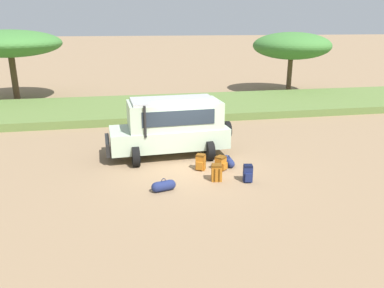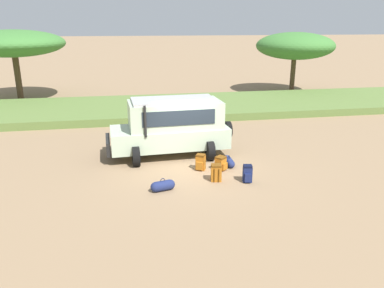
{
  "view_description": "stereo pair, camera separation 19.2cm",
  "coord_description": "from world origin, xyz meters",
  "px_view_note": "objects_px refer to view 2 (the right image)",
  "views": [
    {
      "loc": [
        -2.57,
        -13.5,
        5.43
      ],
      "look_at": [
        0.05,
        -0.09,
        1.0
      ],
      "focal_mm": 35.0,
      "sensor_mm": 36.0,
      "label": 1
    },
    {
      "loc": [
        -2.38,
        -13.53,
        5.43
      ],
      "look_at": [
        0.05,
        -0.09,
        1.0
      ],
      "focal_mm": 35.0,
      "sensor_mm": 36.0,
      "label": 2
    }
  ],
  "objects_px": {
    "backpack_beside_front_wheel": "(216,173)",
    "backpack_outermost": "(247,174)",
    "safari_vehicle": "(172,126)",
    "acacia_tree_left_mid": "(13,43)",
    "duffel_bag_low_black_case": "(163,186)",
    "acacia_tree_centre_back": "(295,46)",
    "backpack_near_rear_wheel": "(221,163)",
    "duffel_bag_soft_canvas": "(229,162)",
    "backpack_cluster_center": "(201,162)"
  },
  "relations": [
    {
      "from": "backpack_beside_front_wheel",
      "to": "backpack_outermost",
      "type": "bearing_deg",
      "value": -16.23
    },
    {
      "from": "safari_vehicle",
      "to": "duffel_bag_soft_canvas",
      "type": "height_order",
      "value": "safari_vehicle"
    },
    {
      "from": "backpack_beside_front_wheel",
      "to": "backpack_outermost",
      "type": "xyz_separation_m",
      "value": [
        1.07,
        -0.31,
        0.0
      ]
    },
    {
      "from": "duffel_bag_soft_canvas",
      "to": "acacia_tree_centre_back",
      "type": "distance_m",
      "value": 18.05
    },
    {
      "from": "backpack_outermost",
      "to": "duffel_bag_soft_canvas",
      "type": "bearing_deg",
      "value": 96.63
    },
    {
      "from": "backpack_near_rear_wheel",
      "to": "acacia_tree_centre_back",
      "type": "xyz_separation_m",
      "value": [
        9.9,
        15.38,
        3.44
      ]
    },
    {
      "from": "safari_vehicle",
      "to": "backpack_outermost",
      "type": "bearing_deg",
      "value": -55.97
    },
    {
      "from": "safari_vehicle",
      "to": "acacia_tree_left_mid",
      "type": "relative_size",
      "value": 0.7
    },
    {
      "from": "backpack_near_rear_wheel",
      "to": "duffel_bag_soft_canvas",
      "type": "height_order",
      "value": "backpack_near_rear_wheel"
    },
    {
      "from": "backpack_cluster_center",
      "to": "duffel_bag_soft_canvas",
      "type": "bearing_deg",
      "value": 12.88
    },
    {
      "from": "backpack_outermost",
      "to": "acacia_tree_left_mid",
      "type": "distance_m",
      "value": 21.19
    },
    {
      "from": "backpack_outermost",
      "to": "acacia_tree_centre_back",
      "type": "relative_size",
      "value": 0.1
    },
    {
      "from": "safari_vehicle",
      "to": "backpack_near_rear_wheel",
      "type": "xyz_separation_m",
      "value": [
        1.62,
        -2.06,
        -1.03
      ]
    },
    {
      "from": "safari_vehicle",
      "to": "duffel_bag_soft_canvas",
      "type": "bearing_deg",
      "value": -38.47
    },
    {
      "from": "backpack_cluster_center",
      "to": "acacia_tree_left_mid",
      "type": "distance_m",
      "value": 19.25
    },
    {
      "from": "duffel_bag_low_black_case",
      "to": "acacia_tree_centre_back",
      "type": "relative_size",
      "value": 0.14
    },
    {
      "from": "backpack_outermost",
      "to": "safari_vehicle",
      "type": "bearing_deg",
      "value": 124.03
    },
    {
      "from": "backpack_beside_front_wheel",
      "to": "backpack_cluster_center",
      "type": "xyz_separation_m",
      "value": [
        -0.34,
        1.12,
        0.0
      ]
    },
    {
      "from": "backpack_beside_front_wheel",
      "to": "acacia_tree_centre_back",
      "type": "height_order",
      "value": "acacia_tree_centre_back"
    },
    {
      "from": "duffel_bag_soft_canvas",
      "to": "acacia_tree_left_mid",
      "type": "height_order",
      "value": "acacia_tree_left_mid"
    },
    {
      "from": "duffel_bag_soft_canvas",
      "to": "acacia_tree_left_mid",
      "type": "relative_size",
      "value": 0.12
    },
    {
      "from": "backpack_cluster_center",
      "to": "backpack_beside_front_wheel",
      "type": "bearing_deg",
      "value": -73.03
    },
    {
      "from": "backpack_cluster_center",
      "to": "safari_vehicle",
      "type": "bearing_deg",
      "value": 113.9
    },
    {
      "from": "backpack_beside_front_wheel",
      "to": "backpack_near_rear_wheel",
      "type": "distance_m",
      "value": 1.07
    },
    {
      "from": "safari_vehicle",
      "to": "acacia_tree_centre_back",
      "type": "relative_size",
      "value": 0.88
    },
    {
      "from": "backpack_outermost",
      "to": "acacia_tree_centre_back",
      "type": "bearing_deg",
      "value": 60.96
    },
    {
      "from": "acacia_tree_centre_back",
      "to": "acacia_tree_left_mid",
      "type": "bearing_deg",
      "value": 178.4
    },
    {
      "from": "backpack_near_rear_wheel",
      "to": "backpack_cluster_center",
      "type": "bearing_deg",
      "value": 169.61
    },
    {
      "from": "backpack_cluster_center",
      "to": "acacia_tree_centre_back",
      "type": "relative_size",
      "value": 0.1
    },
    {
      "from": "backpack_near_rear_wheel",
      "to": "acacia_tree_left_mid",
      "type": "xyz_separation_m",
      "value": [
        -11.07,
        15.97,
        3.79
      ]
    },
    {
      "from": "safari_vehicle",
      "to": "acacia_tree_left_mid",
      "type": "xyz_separation_m",
      "value": [
        -9.45,
        13.9,
        2.76
      ]
    },
    {
      "from": "backpack_outermost",
      "to": "backpack_cluster_center",
      "type": "bearing_deg",
      "value": 134.58
    },
    {
      "from": "backpack_beside_front_wheel",
      "to": "backpack_outermost",
      "type": "height_order",
      "value": "backpack_outermost"
    },
    {
      "from": "backpack_outermost",
      "to": "duffel_bag_soft_canvas",
      "type": "height_order",
      "value": "backpack_outermost"
    },
    {
      "from": "duffel_bag_soft_canvas",
      "to": "safari_vehicle",
      "type": "bearing_deg",
      "value": 141.53
    },
    {
      "from": "backpack_outermost",
      "to": "duffel_bag_low_black_case",
      "type": "height_order",
      "value": "backpack_outermost"
    },
    {
      "from": "safari_vehicle",
      "to": "duffel_bag_low_black_case",
      "type": "height_order",
      "value": "safari_vehicle"
    },
    {
      "from": "safari_vehicle",
      "to": "backpack_beside_front_wheel",
      "type": "relative_size",
      "value": 8.66
    },
    {
      "from": "duffel_bag_soft_canvas",
      "to": "acacia_tree_centre_back",
      "type": "bearing_deg",
      "value": 57.7
    },
    {
      "from": "safari_vehicle",
      "to": "acacia_tree_centre_back",
      "type": "xyz_separation_m",
      "value": [
        11.52,
        13.32,
        2.4
      ]
    },
    {
      "from": "backpack_beside_front_wheel",
      "to": "acacia_tree_left_mid",
      "type": "xyz_separation_m",
      "value": [
        -10.64,
        16.95,
        3.75
      ]
    },
    {
      "from": "backpack_near_rear_wheel",
      "to": "backpack_outermost",
      "type": "height_order",
      "value": "backpack_outermost"
    },
    {
      "from": "safari_vehicle",
      "to": "duffel_bag_soft_canvas",
      "type": "distance_m",
      "value": 2.88
    },
    {
      "from": "backpack_beside_front_wheel",
      "to": "backpack_cluster_center",
      "type": "distance_m",
      "value": 1.18
    },
    {
      "from": "duffel_bag_soft_canvas",
      "to": "duffel_bag_low_black_case",
      "type": "bearing_deg",
      "value": -146.3
    },
    {
      "from": "backpack_beside_front_wheel",
      "to": "acacia_tree_left_mid",
      "type": "bearing_deg",
      "value": 122.12
    },
    {
      "from": "backpack_cluster_center",
      "to": "duffel_bag_low_black_case",
      "type": "bearing_deg",
      "value": -135.22
    },
    {
      "from": "backpack_cluster_center",
      "to": "backpack_outermost",
      "type": "relative_size",
      "value": 0.99
    },
    {
      "from": "backpack_near_rear_wheel",
      "to": "acacia_tree_centre_back",
      "type": "bearing_deg",
      "value": 57.23
    },
    {
      "from": "safari_vehicle",
      "to": "backpack_near_rear_wheel",
      "type": "relative_size",
      "value": 9.99
    }
  ]
}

